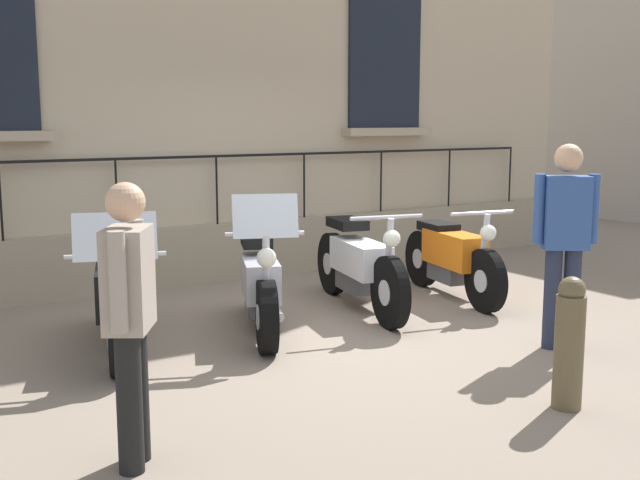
{
  "coord_description": "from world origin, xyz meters",
  "views": [
    {
      "loc": [
        5.74,
        -3.74,
        1.91
      ],
      "look_at": [
        -0.26,
        0.0,
        0.8
      ],
      "focal_mm": 43.71,
      "sensor_mm": 36.0,
      "label": 1
    }
  ],
  "objects_px": {
    "motorcycle_orange": "(452,258)",
    "motorcycle_black": "(119,299)",
    "bollard": "(569,343)",
    "pedestrian_walking": "(565,234)",
    "pedestrian_standing": "(129,311)",
    "motorcycle_white": "(359,266)",
    "motorcycle_silver": "(260,287)"
  },
  "relations": [
    {
      "from": "motorcycle_orange",
      "to": "motorcycle_black",
      "type": "bearing_deg",
      "value": -90.55
    },
    {
      "from": "bollard",
      "to": "pedestrian_walking",
      "type": "distance_m",
      "value": 1.51
    },
    {
      "from": "motorcycle_orange",
      "to": "bollard",
      "type": "relative_size",
      "value": 2.19
    },
    {
      "from": "motorcycle_orange",
      "to": "pedestrian_standing",
      "type": "xyz_separation_m",
      "value": [
        2.15,
        -4.21,
        0.45
      ]
    },
    {
      "from": "motorcycle_black",
      "to": "pedestrian_standing",
      "type": "height_order",
      "value": "pedestrian_standing"
    },
    {
      "from": "motorcycle_white",
      "to": "motorcycle_silver",
      "type": "bearing_deg",
      "value": -78.91
    },
    {
      "from": "motorcycle_white",
      "to": "bollard",
      "type": "distance_m",
      "value": 2.96
    },
    {
      "from": "motorcycle_white",
      "to": "motorcycle_orange",
      "type": "xyz_separation_m",
      "value": [
        0.11,
        1.12,
        -0.01
      ]
    },
    {
      "from": "motorcycle_white",
      "to": "bollard",
      "type": "height_order",
      "value": "motorcycle_white"
    },
    {
      "from": "motorcycle_white",
      "to": "pedestrian_standing",
      "type": "xyz_separation_m",
      "value": [
        2.27,
        -3.09,
        0.44
      ]
    },
    {
      "from": "pedestrian_standing",
      "to": "bollard",
      "type": "bearing_deg",
      "value": 76.08
    },
    {
      "from": "motorcycle_black",
      "to": "motorcycle_silver",
      "type": "bearing_deg",
      "value": 82.4
    },
    {
      "from": "motorcycle_black",
      "to": "motorcycle_white",
      "type": "bearing_deg",
      "value": 91.85
    },
    {
      "from": "motorcycle_orange",
      "to": "pedestrian_walking",
      "type": "distance_m",
      "value": 1.99
    },
    {
      "from": "motorcycle_orange",
      "to": "pedestrian_walking",
      "type": "height_order",
      "value": "pedestrian_walking"
    },
    {
      "from": "pedestrian_walking",
      "to": "motorcycle_orange",
      "type": "bearing_deg",
      "value": 166.34
    },
    {
      "from": "motorcycle_orange",
      "to": "pedestrian_walking",
      "type": "relative_size",
      "value": 1.14
    },
    {
      "from": "motorcycle_silver",
      "to": "motorcycle_orange",
      "type": "xyz_separation_m",
      "value": [
        -0.13,
        2.37,
        0.01
      ]
    },
    {
      "from": "motorcycle_white",
      "to": "pedestrian_walking",
      "type": "distance_m",
      "value": 2.16
    },
    {
      "from": "motorcycle_silver",
      "to": "pedestrian_standing",
      "type": "relative_size",
      "value": 1.13
    },
    {
      "from": "bollard",
      "to": "pedestrian_standing",
      "type": "xyz_separation_m",
      "value": [
        -0.67,
        -2.72,
        0.43
      ]
    },
    {
      "from": "motorcycle_black",
      "to": "motorcycle_silver",
      "type": "xyz_separation_m",
      "value": [
        0.16,
        1.23,
        -0.01
      ]
    },
    {
      "from": "motorcycle_black",
      "to": "motorcycle_orange",
      "type": "distance_m",
      "value": 3.6
    },
    {
      "from": "motorcycle_white",
      "to": "pedestrian_walking",
      "type": "height_order",
      "value": "pedestrian_walking"
    },
    {
      "from": "pedestrian_walking",
      "to": "motorcycle_silver",
      "type": "bearing_deg",
      "value": -132.2
    },
    {
      "from": "bollard",
      "to": "motorcycle_white",
      "type": "bearing_deg",
      "value": 172.92
    },
    {
      "from": "motorcycle_black",
      "to": "bollard",
      "type": "relative_size",
      "value": 2.18
    },
    {
      "from": "pedestrian_walking",
      "to": "bollard",
      "type": "bearing_deg",
      "value": -47.16
    },
    {
      "from": "motorcycle_silver",
      "to": "motorcycle_orange",
      "type": "bearing_deg",
      "value": 93.12
    },
    {
      "from": "motorcycle_orange",
      "to": "pedestrian_standing",
      "type": "height_order",
      "value": "pedestrian_standing"
    },
    {
      "from": "motorcycle_white",
      "to": "motorcycle_orange",
      "type": "height_order",
      "value": "motorcycle_white"
    },
    {
      "from": "motorcycle_silver",
      "to": "pedestrian_standing",
      "type": "bearing_deg",
      "value": -42.37
    }
  ]
}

